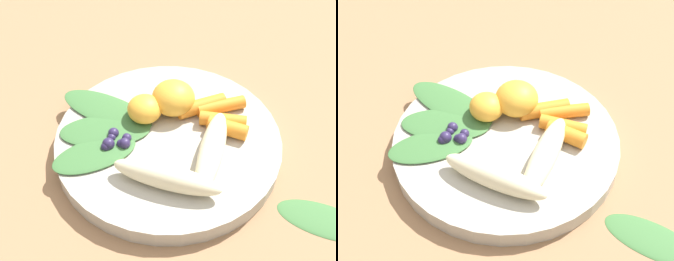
{
  "view_description": "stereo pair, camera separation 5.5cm",
  "coord_description": "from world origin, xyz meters",
  "views": [
    {
      "loc": [
        -0.33,
        0.18,
        0.43
      ],
      "look_at": [
        0.0,
        0.0,
        0.03
      ],
      "focal_mm": 48.81,
      "sensor_mm": 36.0,
      "label": 1
    },
    {
      "loc": [
        -0.36,
        0.13,
        0.43
      ],
      "look_at": [
        0.0,
        0.0,
        0.03
      ],
      "focal_mm": 48.81,
      "sensor_mm": 36.0,
      "label": 2
    }
  ],
  "objects": [
    {
      "name": "carrot_front",
      "position": [
        -0.03,
        -0.07,
        0.03
      ],
      "size": [
        0.05,
        0.05,
        0.02
      ],
      "primitive_type": "cylinder",
      "rotation": [
        0.0,
        1.57,
        3.84
      ],
      "color": "orange",
      "rests_on": "bowl"
    },
    {
      "name": "blueberry_pile",
      "position": [
        0.02,
        0.06,
        0.03
      ],
      "size": [
        0.04,
        0.04,
        0.01
      ],
      "color": "#2D234C",
      "rests_on": "bowl"
    },
    {
      "name": "carrot_mid_right",
      "position": [
        0.01,
        -0.08,
        0.03
      ],
      "size": [
        0.03,
        0.06,
        0.02
      ],
      "primitive_type": "cylinder",
      "rotation": [
        0.0,
        1.57,
        4.5
      ],
      "color": "orange",
      "rests_on": "bowl"
    },
    {
      "name": "bowl",
      "position": [
        0.0,
        0.0,
        0.01
      ],
      "size": [
        0.27,
        0.27,
        0.02
      ],
      "primitive_type": "cylinder",
      "color": "#B2AD9E",
      "rests_on": "ground_plane"
    },
    {
      "name": "ground_plane",
      "position": [
        0.0,
        0.0,
        0.0
      ],
      "size": [
        2.4,
        2.4,
        0.0
      ],
      "primitive_type": "plane",
      "color": "#99704C"
    },
    {
      "name": "kale_leaf_stray",
      "position": [
        -0.17,
        -0.1,
        0.0
      ],
      "size": [
        0.11,
        0.1,
        0.01
      ],
      "primitive_type": "ellipsoid",
      "rotation": [
        0.0,
        0.0,
        3.84
      ],
      "color": "#3D7038",
      "rests_on": "ground_plane"
    },
    {
      "name": "kale_leaf_rear",
      "position": [
        0.01,
        0.09,
        0.03
      ],
      "size": [
        0.05,
        0.1,
        0.0
      ],
      "primitive_type": "ellipsoid",
      "rotation": [
        0.0,
        0.0,
        7.8
      ],
      "color": "#3D7038",
      "rests_on": "bowl"
    },
    {
      "name": "banana_peeled_right",
      "position": [
        -0.06,
        0.04,
        0.04
      ],
      "size": [
        0.11,
        0.11,
        0.03
      ],
      "primitive_type": "ellipsoid",
      "rotation": [
        0.0,
        0.0,
        3.9
      ],
      "color": "beige",
      "rests_on": "bowl"
    },
    {
      "name": "carrot_mid_left",
      "position": [
        -0.02,
        -0.07,
        0.03
      ],
      "size": [
        0.05,
        0.06,
        0.02
      ],
      "primitive_type": "cylinder",
      "rotation": [
        0.0,
        1.57,
        4.05
      ],
      "color": "orange",
      "rests_on": "bowl"
    },
    {
      "name": "banana_peeled_left",
      "position": [
        -0.05,
        -0.03,
        0.04
      ],
      "size": [
        0.11,
        0.1,
        0.03
      ],
      "primitive_type": "ellipsoid",
      "rotation": [
        0.0,
        0.0,
        5.54
      ],
      "color": "beige",
      "rests_on": "bowl"
    },
    {
      "name": "kale_leaf_right",
      "position": [
        0.04,
        0.06,
        0.03
      ],
      "size": [
        0.09,
        0.12,
        0.0
      ],
      "primitive_type": "ellipsoid",
      "rotation": [
        0.0,
        0.0,
        7.44
      ],
      "color": "#3D7038",
      "rests_on": "bowl"
    },
    {
      "name": "orange_segment_near",
      "position": [
        0.04,
        0.01,
        0.04
      ],
      "size": [
        0.04,
        0.04,
        0.03
      ],
      "primitive_type": "ellipsoid",
      "color": "#F4A833",
      "rests_on": "bowl"
    },
    {
      "name": "kale_leaf_left",
      "position": [
        0.08,
        0.05,
        0.03
      ],
      "size": [
        0.14,
        0.11,
        0.0
      ],
      "primitive_type": "ellipsoid",
      "rotation": [
        0.0,
        0.0,
        6.85
      ],
      "color": "#3D7038",
      "rests_on": "bowl"
    },
    {
      "name": "carrot_rear",
      "position": [
        0.02,
        -0.06,
        0.03
      ],
      "size": [
        0.03,
        0.06,
        0.02
      ],
      "primitive_type": "cylinder",
      "rotation": [
        0.0,
        1.57,
        4.59
      ],
      "color": "orange",
      "rests_on": "bowl"
    },
    {
      "name": "orange_segment_far",
      "position": [
        0.04,
        -0.03,
        0.04
      ],
      "size": [
        0.05,
        0.05,
        0.04
      ],
      "primitive_type": "ellipsoid",
      "color": "#F4A833",
      "rests_on": "bowl"
    }
  ]
}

